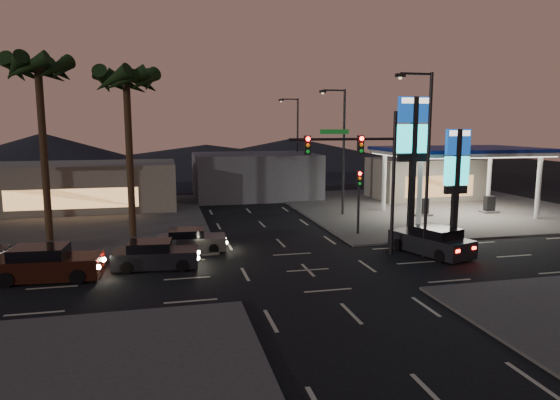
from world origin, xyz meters
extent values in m
plane|color=black|center=(0.00, 0.00, 0.00)|extent=(140.00, 140.00, 0.00)
cube|color=#47443F|center=(16.00, 16.00, 0.06)|extent=(24.00, 24.00, 0.12)
cube|color=#47443F|center=(-16.00, 16.00, 0.06)|extent=(24.00, 24.00, 0.12)
cylinder|color=silver|center=(11.00, 9.00, 2.50)|extent=(0.36, 0.36, 5.00)
cylinder|color=silver|center=(21.00, 9.00, 2.50)|extent=(0.36, 0.36, 5.00)
cylinder|color=silver|center=(11.00, 15.00, 2.50)|extent=(0.36, 0.36, 5.00)
cylinder|color=silver|center=(21.00, 15.00, 2.50)|extent=(0.36, 0.36, 5.00)
cube|color=silver|center=(16.00, 12.00, 5.20)|extent=(12.00, 8.00, 0.50)
cube|color=white|center=(16.00, 12.00, 4.90)|extent=(11.60, 7.60, 0.06)
cube|color=navy|center=(16.00, 12.00, 5.35)|extent=(12.20, 8.20, 0.25)
cube|color=black|center=(13.00, 12.00, 0.80)|extent=(0.80, 0.50, 1.40)
cube|color=black|center=(19.00, 12.00, 0.80)|extent=(0.80, 0.50, 1.40)
cube|color=#726B5B|center=(18.00, 21.00, 2.00)|extent=(10.00, 6.00, 4.00)
cube|color=black|center=(8.50, 5.50, 4.50)|extent=(0.35, 0.35, 9.00)
cube|color=navy|center=(8.50, 5.50, 8.20)|extent=(2.20, 0.30, 1.60)
cube|color=white|center=(8.50, 5.50, 8.75)|extent=(1.98, 0.32, 0.35)
cube|color=#17E1E3|center=(8.50, 5.50, 6.40)|extent=(2.20, 0.30, 1.80)
cube|color=black|center=(8.50, 5.50, 5.20)|extent=(2.09, 0.28, 0.50)
cube|color=black|center=(11.00, 4.50, 3.50)|extent=(0.35, 0.35, 7.00)
cube|color=navy|center=(11.00, 4.50, 6.20)|extent=(1.60, 0.30, 1.60)
cube|color=white|center=(11.00, 4.50, 6.75)|extent=(1.44, 0.32, 0.35)
cube|color=#17E1E3|center=(11.00, 4.50, 4.40)|extent=(1.60, 0.30, 1.80)
cube|color=black|center=(11.00, 4.50, 3.20)|extent=(1.52, 0.28, 0.50)
cylinder|color=black|center=(5.50, 2.00, 4.00)|extent=(0.20, 0.20, 8.00)
cylinder|color=black|center=(2.50, 2.00, 6.50)|extent=(6.00, 0.14, 0.14)
cube|color=#0C3F14|center=(2.00, 2.00, 6.90)|extent=(1.60, 0.05, 0.25)
cube|color=black|center=(3.50, 2.00, 6.20)|extent=(0.32, 0.25, 1.00)
sphere|color=#FF0C07|center=(3.50, 1.85, 6.53)|extent=(0.22, 0.22, 0.22)
sphere|color=orange|center=(3.50, 1.85, 6.20)|extent=(0.20, 0.20, 0.20)
sphere|color=#0CB226|center=(3.50, 1.85, 5.87)|extent=(0.20, 0.20, 0.20)
cube|color=black|center=(0.50, 2.00, 6.20)|extent=(0.32, 0.25, 1.00)
sphere|color=#FF0C07|center=(0.50, 1.85, 6.53)|extent=(0.22, 0.22, 0.22)
sphere|color=orange|center=(0.50, 1.85, 6.20)|extent=(0.20, 0.20, 0.20)
sphere|color=#0CB226|center=(0.50, 1.85, 5.87)|extent=(0.20, 0.20, 0.20)
cylinder|color=black|center=(5.50, 7.00, 2.00)|extent=(0.16, 0.16, 4.00)
cube|color=black|center=(5.50, 7.00, 3.80)|extent=(0.32, 0.25, 1.00)
sphere|color=#FF0C07|center=(5.50, 6.85, 4.13)|extent=(0.22, 0.22, 0.22)
sphere|color=orange|center=(5.50, 6.85, 3.80)|extent=(0.20, 0.20, 0.20)
sphere|color=#0CB226|center=(5.50, 6.85, 3.47)|extent=(0.20, 0.20, 0.20)
cylinder|color=black|center=(7.00, 1.00, 5.00)|extent=(0.18, 0.18, 10.00)
cylinder|color=black|center=(6.10, 1.00, 9.90)|extent=(1.80, 0.12, 0.12)
cube|color=black|center=(5.20, 1.00, 9.80)|extent=(0.50, 0.25, 0.18)
sphere|color=#FFCC8C|center=(5.20, 1.00, 9.68)|extent=(0.20, 0.20, 0.20)
cylinder|color=black|center=(7.00, 14.00, 5.00)|extent=(0.18, 0.18, 10.00)
cylinder|color=black|center=(6.10, 14.00, 9.90)|extent=(1.80, 0.12, 0.12)
cube|color=black|center=(5.20, 14.00, 9.80)|extent=(0.50, 0.25, 0.18)
sphere|color=#FFCC8C|center=(5.20, 14.00, 9.68)|extent=(0.20, 0.20, 0.20)
cylinder|color=black|center=(7.00, 28.00, 5.00)|extent=(0.18, 0.18, 10.00)
cylinder|color=black|center=(6.10, 28.00, 9.90)|extent=(1.80, 0.12, 0.12)
cube|color=black|center=(5.20, 28.00, 9.80)|extent=(0.50, 0.25, 0.18)
sphere|color=#FFCC8C|center=(5.20, 28.00, 9.68)|extent=(0.20, 0.20, 0.20)
cylinder|color=black|center=(-9.00, 9.50, 5.10)|extent=(0.44, 0.44, 10.20)
sphere|color=black|center=(-9.00, 9.50, 10.20)|extent=(0.90, 0.90, 0.90)
cone|color=black|center=(-7.70, 9.50, 9.90)|extent=(0.90, 2.74, 1.91)
cone|color=black|center=(-8.08, 10.42, 9.90)|extent=(2.57, 2.57, 1.91)
cone|color=black|center=(-9.00, 10.80, 9.90)|extent=(2.74, 0.90, 1.91)
cone|color=black|center=(-9.92, 10.42, 9.90)|extent=(2.57, 2.57, 1.91)
cone|color=black|center=(-10.30, 9.50, 9.90)|extent=(0.90, 2.74, 1.91)
cone|color=black|center=(-9.92, 8.58, 9.90)|extent=(2.57, 2.57, 1.91)
cone|color=black|center=(-9.00, 8.20, 9.90)|extent=(2.74, 0.90, 1.91)
cone|color=black|center=(-8.08, 8.58, 9.90)|extent=(2.57, 2.57, 1.91)
cylinder|color=black|center=(-14.00, 9.50, 5.40)|extent=(0.44, 0.44, 10.80)
sphere|color=black|center=(-14.00, 9.50, 10.80)|extent=(0.90, 0.90, 0.90)
cone|color=black|center=(-12.70, 9.50, 10.50)|extent=(0.90, 2.74, 1.91)
cone|color=black|center=(-13.08, 10.42, 10.50)|extent=(2.57, 2.57, 1.91)
cone|color=black|center=(-14.00, 10.80, 10.50)|extent=(2.74, 0.90, 1.91)
cone|color=black|center=(-14.92, 10.42, 10.50)|extent=(2.57, 2.57, 1.91)
cone|color=black|center=(-15.30, 9.50, 10.50)|extent=(0.90, 2.74, 1.91)
cone|color=black|center=(-14.92, 8.58, 10.50)|extent=(2.57, 2.57, 1.91)
cone|color=black|center=(-14.00, 8.20, 10.50)|extent=(2.74, 0.90, 1.91)
cone|color=black|center=(-13.08, 8.58, 10.50)|extent=(2.57, 2.57, 1.91)
cube|color=#726B5B|center=(-14.00, 22.00, 2.00)|extent=(16.00, 8.00, 4.00)
cube|color=#4C4C51|center=(2.00, 26.00, 2.20)|extent=(12.00, 9.00, 4.40)
cone|color=black|center=(-25.00, 60.00, 3.00)|extent=(40.00, 40.00, 6.00)
cone|color=black|center=(15.00, 60.00, 2.50)|extent=(50.00, 50.00, 5.00)
cone|color=black|center=(0.00, 60.00, 2.00)|extent=(60.00, 60.00, 4.00)
cube|color=black|center=(-7.45, 2.15, 0.53)|extent=(4.36, 2.14, 0.86)
cube|color=black|center=(-7.74, 2.17, 1.10)|extent=(2.25, 1.81, 0.62)
cylinder|color=black|center=(-6.04, 2.84, 0.31)|extent=(0.63, 0.28, 0.61)
cylinder|color=black|center=(-6.18, 1.22, 0.31)|extent=(0.63, 0.28, 0.61)
cylinder|color=black|center=(-8.71, 3.08, 0.31)|extent=(0.63, 0.28, 0.61)
cylinder|color=black|center=(-8.86, 1.46, 0.31)|extent=(0.63, 0.28, 0.61)
sphere|color=#FFF2BF|center=(-5.30, 2.54, 0.59)|extent=(0.21, 0.21, 0.21)
sphere|color=#FFF2BF|center=(-5.40, 1.39, 0.59)|extent=(0.21, 0.21, 0.21)
cube|color=#FF140A|center=(-9.50, 2.91, 0.67)|extent=(0.10, 0.25, 0.13)
cube|color=#FF140A|center=(-9.60, 1.76, 0.67)|extent=(0.10, 0.25, 0.13)
cube|color=black|center=(-12.41, 1.35, 0.60)|extent=(4.94, 2.35, 0.98)
cube|color=black|center=(-12.74, 1.37, 1.26)|extent=(2.53, 2.02, 0.71)
cylinder|color=black|center=(-10.82, 2.17, 0.35)|extent=(0.72, 0.31, 0.70)
cylinder|color=black|center=(-10.95, 0.31, 0.35)|extent=(0.72, 0.31, 0.70)
cylinder|color=black|center=(-13.87, 2.38, 0.35)|extent=(0.72, 0.31, 0.70)
cylinder|color=black|center=(-14.00, 0.53, 0.35)|extent=(0.72, 0.31, 0.70)
sphere|color=#FFF2BF|center=(-9.97, 1.84, 0.68)|extent=(0.24, 0.24, 0.24)
sphere|color=#FFF2BF|center=(-10.06, 0.53, 0.68)|extent=(0.24, 0.24, 0.24)
cube|color=#505052|center=(-5.50, 5.21, 0.49)|extent=(4.01, 1.86, 0.80)
cube|color=black|center=(-5.77, 5.22, 1.03)|extent=(2.04, 1.62, 0.58)
cylinder|color=black|center=(-4.21, 5.90, 0.29)|extent=(0.58, 0.24, 0.57)
cylinder|color=black|center=(-4.29, 4.38, 0.29)|extent=(0.58, 0.24, 0.57)
cylinder|color=black|center=(-6.71, 6.03, 0.29)|extent=(0.58, 0.24, 0.57)
cylinder|color=black|center=(-6.79, 4.51, 0.29)|extent=(0.58, 0.24, 0.57)
sphere|color=#FFF2BF|center=(-3.51, 5.64, 0.55)|extent=(0.20, 0.20, 0.20)
sphere|color=#FFF2BF|center=(-3.57, 4.57, 0.55)|extent=(0.20, 0.20, 0.20)
cube|color=#FF140A|center=(-7.43, 5.85, 0.62)|extent=(0.08, 0.23, 0.12)
cube|color=#FF140A|center=(-7.49, 4.78, 0.62)|extent=(0.08, 0.23, 0.12)
sphere|color=#FFF2BF|center=(-14.99, 4.78, 0.60)|extent=(0.21, 0.21, 0.21)
sphere|color=#FFF2BF|center=(-15.03, 3.61, 0.60)|extent=(0.21, 0.21, 0.21)
cube|color=black|center=(7.70, 1.54, 0.59)|extent=(3.41, 5.15, 0.97)
cube|color=black|center=(7.80, 1.23, 1.24)|extent=(2.50, 2.84, 0.70)
cylinder|color=black|center=(6.34, 2.68, 0.35)|extent=(0.47, 0.74, 0.69)
cylinder|color=black|center=(8.09, 3.27, 0.35)|extent=(0.47, 0.74, 0.69)
cylinder|color=black|center=(7.31, -0.19, 0.35)|extent=(0.47, 0.74, 0.69)
cylinder|color=black|center=(9.05, 0.40, 0.35)|extent=(0.47, 0.74, 0.69)
cube|color=#FF140A|center=(7.84, -0.92, 0.76)|extent=(0.28, 0.17, 0.15)
cube|color=#FF140A|center=(9.07, -0.51, 0.76)|extent=(0.28, 0.17, 0.15)
camera|label=1|loc=(-6.89, -23.39, 7.27)|focal=32.00mm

